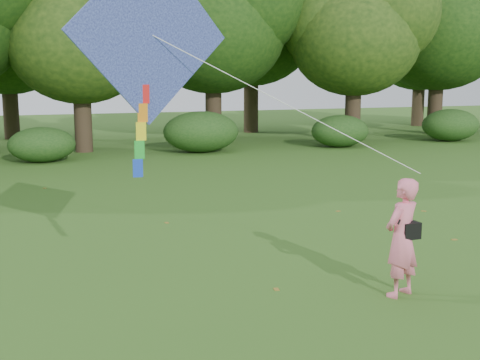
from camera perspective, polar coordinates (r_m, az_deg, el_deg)
name	(u,v)px	position (r m, az deg, el deg)	size (l,w,h in m)	color
ground	(354,282)	(10.44, 10.77, -9.45)	(100.00, 100.00, 0.00)	#265114
man_kite_flyer	(402,238)	(9.70, 15.08, -5.30)	(0.69, 0.45, 1.88)	pink
crossbody_bag	(410,230)	(9.71, 15.78, -4.56)	(0.43, 0.20, 0.73)	black
flying_kite	(151,37)	(8.58, -8.48, 13.22)	(5.17, 1.26, 3.30)	#225795
tree_line	(146,34)	(32.05, -8.91, 13.55)	(54.70, 15.30, 9.48)	#3A2D1E
shrub_band	(121,137)	(26.45, -11.23, 4.02)	(39.15, 3.22, 1.88)	#264919
fallen_leaves	(311,244)	(12.53, 6.73, -6.06)	(9.01, 14.55, 0.01)	olive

